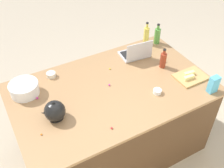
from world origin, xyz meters
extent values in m
plane|color=#B7A88E|center=(0.00, 0.00, 0.00)|extent=(12.00, 12.00, 0.00)
cube|color=#4C331E|center=(0.00, 0.00, 0.43)|extent=(1.84, 1.12, 0.87)
cube|color=#9E754C|center=(0.00, 0.00, 0.89)|extent=(1.90, 1.18, 0.03)
cube|color=#B7B7BC|center=(-0.48, -0.36, 0.91)|extent=(0.33, 0.25, 0.02)
cube|color=black|center=(-0.48, -0.37, 0.92)|extent=(0.29, 0.18, 0.00)
cube|color=#B7B7BC|center=(-0.47, -0.25, 1.02)|extent=(0.30, 0.04, 0.20)
cube|color=silver|center=(-0.47, -0.26, 1.02)|extent=(0.27, 0.03, 0.18)
cylinder|color=white|center=(0.74, -0.33, 0.96)|extent=(0.26, 0.26, 0.11)
cylinder|color=black|center=(0.74, -0.33, 0.96)|extent=(0.22, 0.22, 0.10)
torus|color=white|center=(0.74, -0.33, 1.01)|extent=(0.27, 0.27, 0.02)
cylinder|color=#DBC64C|center=(-0.73, -0.50, 1.00)|extent=(0.06, 0.06, 0.20)
cylinder|color=#DBC64C|center=(-0.73, -0.50, 1.13)|extent=(0.03, 0.03, 0.06)
cylinder|color=black|center=(-0.73, -0.50, 1.16)|extent=(0.03, 0.03, 0.01)
cylinder|color=#4C8C38|center=(-0.85, -0.45, 0.99)|extent=(0.07, 0.07, 0.18)
cylinder|color=#4C8C38|center=(-0.85, -0.45, 1.11)|extent=(0.03, 0.03, 0.05)
cylinder|color=black|center=(-0.85, -0.45, 1.14)|extent=(0.03, 0.03, 0.01)
cylinder|color=maroon|center=(-0.62, -0.04, 0.98)|extent=(0.06, 0.06, 0.16)
cylinder|color=maroon|center=(-0.62, -0.04, 1.08)|extent=(0.03, 0.03, 0.05)
cylinder|color=black|center=(-0.62, -0.04, 1.11)|extent=(0.03, 0.03, 0.01)
cylinder|color=black|center=(0.60, 0.10, 0.91)|extent=(0.13, 0.13, 0.01)
sphere|color=black|center=(0.60, 0.10, 0.98)|extent=(0.18, 0.18, 0.18)
cone|color=black|center=(0.68, 0.10, 1.00)|extent=(0.08, 0.03, 0.07)
sphere|color=black|center=(0.60, 0.10, 1.07)|extent=(0.02, 0.02, 0.02)
cube|color=tan|center=(-0.76, 0.24, 0.91)|extent=(0.31, 0.23, 0.02)
cube|color=#F4E58C|center=(-0.76, 0.22, 0.94)|extent=(0.11, 0.05, 0.04)
cube|color=#F4E58C|center=(-0.71, 0.26, 0.94)|extent=(0.11, 0.04, 0.04)
cylinder|color=beige|center=(0.45, -0.45, 0.92)|extent=(0.09, 0.09, 0.05)
cylinder|color=white|center=(-0.34, 0.27, 0.92)|extent=(0.08, 0.08, 0.04)
cube|color=#4CA5CC|center=(-0.80, 0.50, 0.99)|extent=(0.09, 0.06, 0.17)
sphere|color=red|center=(0.25, 0.44, 0.91)|extent=(0.02, 0.02, 0.02)
sphere|color=orange|center=(0.77, 0.22, 0.91)|extent=(0.01, 0.01, 0.01)
sphere|color=#CC3399|center=(0.01, -0.04, 0.91)|extent=(0.02, 0.02, 0.02)
sphere|color=yellow|center=(-0.12, -0.26, 0.91)|extent=(0.01, 0.01, 0.01)
sphere|color=#CC3399|center=(0.67, -0.20, 0.91)|extent=(0.02, 0.02, 0.02)
camera|label=1|loc=(0.93, 1.68, 2.60)|focal=43.18mm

